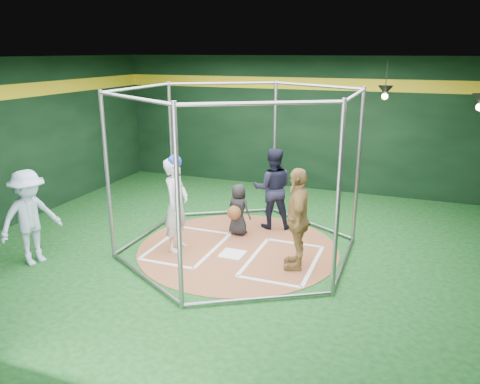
% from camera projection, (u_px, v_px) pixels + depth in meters
% --- Properties ---
extents(room_shell, '(10.10, 9.10, 3.53)m').
position_uv_depth(room_shell, '(238.00, 159.00, 8.41)').
color(room_shell, '#0D3912').
rests_on(room_shell, ground).
extents(clay_disc, '(3.80, 3.80, 0.01)m').
position_uv_depth(clay_disc, '(238.00, 248.00, 8.91)').
color(clay_disc, brown).
rests_on(clay_disc, ground).
extents(home_plate, '(0.43, 0.43, 0.01)m').
position_uv_depth(home_plate, '(232.00, 254.00, 8.63)').
color(home_plate, white).
rests_on(home_plate, clay_disc).
extents(batter_box_left, '(1.17, 1.77, 0.01)m').
position_uv_depth(batter_box_left, '(188.00, 246.00, 9.00)').
color(batter_box_left, white).
rests_on(batter_box_left, clay_disc).
extents(batter_box_right, '(1.17, 1.77, 0.01)m').
position_uv_depth(batter_box_right, '(283.00, 261.00, 8.36)').
color(batter_box_right, white).
rests_on(batter_box_right, clay_disc).
extents(batting_cage, '(4.05, 4.67, 3.00)m').
position_uv_depth(batting_cage, '(238.00, 172.00, 8.47)').
color(batting_cage, gray).
rests_on(batting_cage, ground).
extents(pendant_lamp_near, '(0.34, 0.34, 0.90)m').
position_uv_depth(pendant_lamp_near, '(385.00, 91.00, 10.59)').
color(pendant_lamp_near, black).
rests_on(pendant_lamp_near, room_shell).
extents(batter_figure, '(0.48, 0.68, 1.83)m').
position_uv_depth(batter_figure, '(176.00, 203.00, 8.61)').
color(batter_figure, silver).
rests_on(batter_figure, clay_disc).
extents(visitor_leopard, '(0.66, 1.11, 1.77)m').
position_uv_depth(visitor_leopard, '(297.00, 219.00, 7.89)').
color(visitor_leopard, tan).
rests_on(visitor_leopard, clay_disc).
extents(catcher_figure, '(0.58, 0.61, 1.06)m').
position_uv_depth(catcher_figure, '(238.00, 210.00, 9.43)').
color(catcher_figure, black).
rests_on(catcher_figure, clay_disc).
extents(umpire, '(0.99, 0.88, 1.71)m').
position_uv_depth(umpire, '(273.00, 188.00, 9.74)').
color(umpire, black).
rests_on(umpire, clay_disc).
extents(bystander_blue, '(0.95, 1.24, 1.69)m').
position_uv_depth(bystander_blue, '(30.00, 218.00, 8.09)').
color(bystander_blue, '#A0BAD4').
rests_on(bystander_blue, ground).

